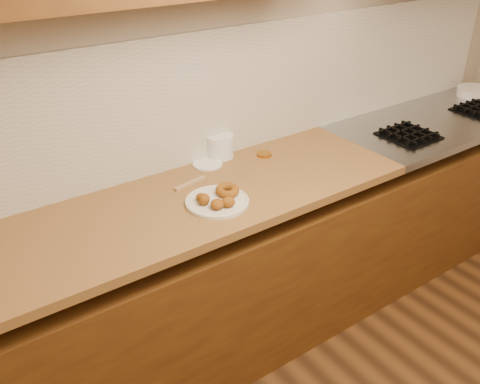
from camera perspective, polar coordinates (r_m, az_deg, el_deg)
name	(u,v)px	position (r m, az deg, el deg)	size (l,w,h in m)	color
wall_back	(242,58)	(2.42, 0.24, 14.86)	(4.00, 0.02, 2.70)	tan
base_cabinet	(276,259)	(2.62, 4.12, -7.53)	(3.60, 0.60, 0.77)	#5B3610
butcher_block	(153,216)	(2.06, -9.74, -2.65)	(2.30, 0.62, 0.04)	brown
stovetop	(436,121)	(3.16, 21.18, 7.42)	(1.30, 0.62, 0.04)	#9EA0A5
backsplash	(244,90)	(2.45, 0.40, 11.41)	(3.60, 0.02, 0.60)	beige
burner_grates	(447,121)	(3.09, 22.20, 7.37)	(0.91, 0.26, 0.03)	black
donut_plate	(217,202)	(2.07, -2.59, -1.09)	(0.26, 0.26, 0.01)	beige
ring_donut	(227,190)	(2.10, -1.45, 0.19)	(0.10, 0.10, 0.03)	brown
fried_dough_chunks	(214,201)	(2.02, -2.91, -1.04)	(0.14, 0.16, 0.05)	brown
plastic_tub	(220,146)	(2.45, -2.28, 5.20)	(0.13, 0.13, 0.11)	white
tub_lid	(208,164)	(2.39, -3.66, 3.17)	(0.14, 0.14, 0.01)	white
brass_jar_lid	(264,154)	(2.48, 2.74, 4.26)	(0.07, 0.07, 0.01)	#B77421
wooden_utensil	(190,183)	(2.22, -5.63, 0.96)	(0.17, 0.02, 0.01)	#A57F57
plate_stack	(477,92)	(3.63, 25.11, 10.10)	(0.25, 0.25, 0.05)	white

